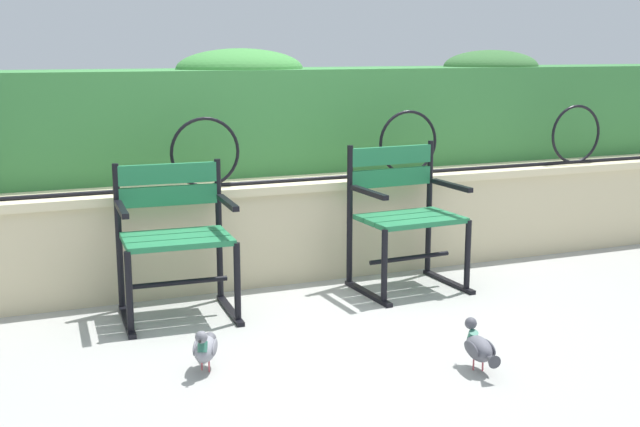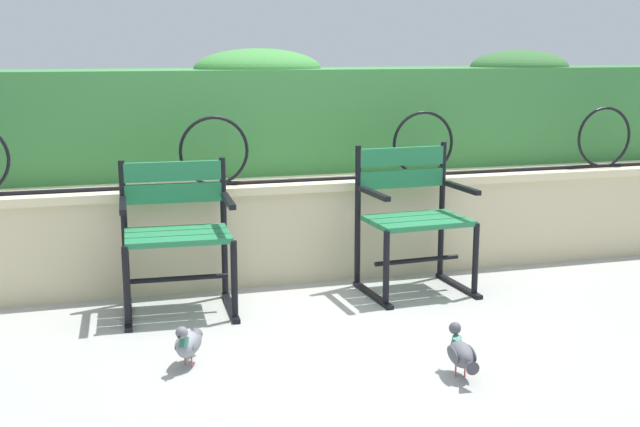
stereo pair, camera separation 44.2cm
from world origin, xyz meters
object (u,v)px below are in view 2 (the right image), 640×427
pigeon_far_side (461,353)px  park_chair_right (412,214)px  park_chair_left (176,230)px  pigeon_near_chairs (188,343)px

pigeon_far_side → park_chair_right: bearing=76.8°
park_chair_left → pigeon_far_side: park_chair_left is taller
park_chair_left → park_chair_right: park_chair_right is taller
pigeon_far_side → pigeon_near_chairs: bearing=157.6°
pigeon_near_chairs → pigeon_far_side: (1.15, -0.47, 0.00)m
park_chair_right → pigeon_near_chairs: (-1.45, -0.84, -0.35)m
park_chair_left → pigeon_far_side: (1.09, -1.32, -0.34)m
park_chair_right → pigeon_far_side: bearing=-103.2°
pigeon_near_chairs → pigeon_far_side: same height
park_chair_left → pigeon_near_chairs: park_chair_left is taller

